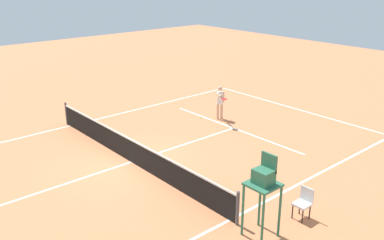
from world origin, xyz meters
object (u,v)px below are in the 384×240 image
at_px(player_serving, 220,100).
at_px(tennis_ball, 200,117).
at_px(courtside_chair_mid, 304,202).
at_px(umpire_chair, 263,183).

xyz_separation_m(player_serving, tennis_ball, (0.75, 0.63, -0.94)).
bearing_deg(courtside_chair_mid, umpire_chair, 81.63).
xyz_separation_m(tennis_ball, courtside_chair_mid, (-8.59, 3.61, 0.50)).
bearing_deg(courtside_chair_mid, player_serving, -28.40).
height_order(tennis_ball, courtside_chair_mid, courtside_chair_mid).
bearing_deg(umpire_chair, courtside_chair_mid, -98.37).
distance_m(tennis_ball, courtside_chair_mid, 9.33).
bearing_deg(player_serving, courtside_chair_mid, 83.51).
xyz_separation_m(player_serving, courtside_chair_mid, (-7.84, 4.24, -0.44)).
xyz_separation_m(umpire_chair, courtside_chair_mid, (-0.24, -1.61, -1.07)).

